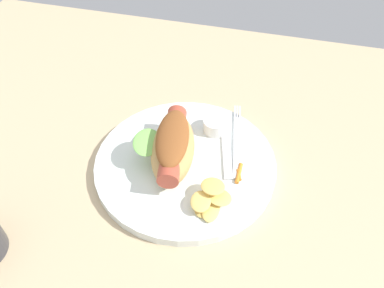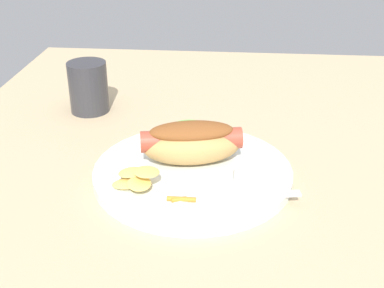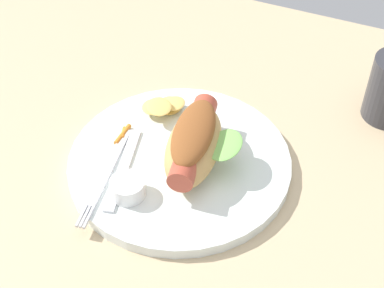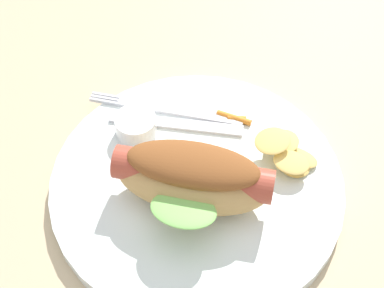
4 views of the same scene
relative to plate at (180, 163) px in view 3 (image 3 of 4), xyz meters
The scene contains 8 objects.
ground_plane 4.27cm from the plate, behind, with size 120.00×90.00×1.80cm, color tan.
plate is the anchor object (origin of this frame).
hot_dog 4.62cm from the plate, 169.09° to the right, with size 11.21×15.63×6.44cm.
sauce_ramekin 9.01cm from the plate, 68.81° to the left, with size 4.35×4.35×2.32cm, color white.
fork 9.75cm from the plate, 40.75° to the left, with size 4.08×17.13×0.40cm.
knife 7.57cm from the plate, 39.60° to the left, with size 14.44×1.40×0.36cm, color silver.
chips_pile 9.66cm from the plate, 52.12° to the right, with size 6.02×7.42×2.89cm.
carrot_garnish 9.00cm from the plate, ahead, with size 1.19×3.88×0.66cm.
Camera 3 is at (-18.96, 46.71, 55.68)cm, focal length 53.74 mm.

